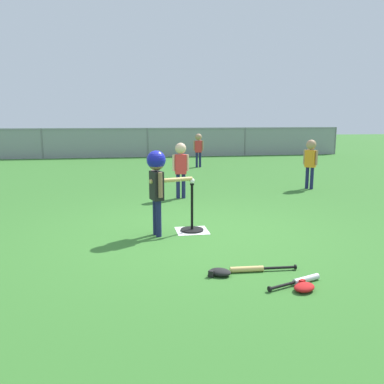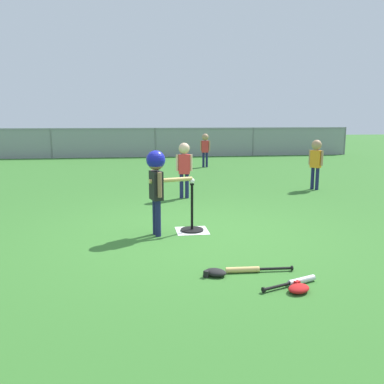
{
  "view_description": "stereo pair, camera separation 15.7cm",
  "coord_description": "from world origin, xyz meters",
  "px_view_note": "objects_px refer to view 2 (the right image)",
  "views": [
    {
      "loc": [
        -0.91,
        -5.22,
        1.56
      ],
      "look_at": [
        -0.01,
        0.18,
        0.55
      ],
      "focal_mm": 38.06,
      "sensor_mm": 36.0,
      "label": 1
    },
    {
      "loc": [
        -0.75,
        -5.24,
        1.56
      ],
      "look_at": [
        -0.01,
        0.18,
        0.55
      ],
      "focal_mm": 38.06,
      "sensor_mm": 36.0,
      "label": 2
    }
  ],
  "objects_px": {
    "fielder_deep_left": "(316,158)",
    "glove_by_plate": "(299,288)",
    "spare_bat_silver": "(296,282)",
    "glove_near_bats": "(215,272)",
    "batting_tee": "(192,223)",
    "baseball_on_tee": "(192,181)",
    "fielder_deep_center": "(184,163)",
    "batter_child": "(157,175)",
    "spare_bat_wood": "(250,269)",
    "fielder_deep_right": "(205,146)"
  },
  "relations": [
    {
      "from": "fielder_deep_left",
      "to": "glove_by_plate",
      "type": "height_order",
      "value": "fielder_deep_left"
    },
    {
      "from": "spare_bat_silver",
      "to": "glove_near_bats",
      "type": "distance_m",
      "value": 0.79
    },
    {
      "from": "batting_tee",
      "to": "baseball_on_tee",
      "type": "bearing_deg",
      "value": 90.0
    },
    {
      "from": "glove_near_bats",
      "to": "spare_bat_silver",
      "type": "bearing_deg",
      "value": -23.97
    },
    {
      "from": "batting_tee",
      "to": "baseball_on_tee",
      "type": "xyz_separation_m",
      "value": [
        0.0,
        0.0,
        0.6
      ]
    },
    {
      "from": "fielder_deep_center",
      "to": "spare_bat_silver",
      "type": "height_order",
      "value": "fielder_deep_center"
    },
    {
      "from": "batter_child",
      "to": "spare_bat_wood",
      "type": "distance_m",
      "value": 1.87
    },
    {
      "from": "spare_bat_silver",
      "to": "spare_bat_wood",
      "type": "relative_size",
      "value": 0.85
    },
    {
      "from": "fielder_deep_left",
      "to": "spare_bat_wood",
      "type": "bearing_deg",
      "value": -121.13
    },
    {
      "from": "batting_tee",
      "to": "fielder_deep_center",
      "type": "distance_m",
      "value": 2.41
    },
    {
      "from": "fielder_deep_left",
      "to": "fielder_deep_right",
      "type": "bearing_deg",
      "value": 111.53
    },
    {
      "from": "baseball_on_tee",
      "to": "fielder_deep_right",
      "type": "height_order",
      "value": "fielder_deep_right"
    },
    {
      "from": "batter_child",
      "to": "fielder_deep_right",
      "type": "distance_m",
      "value": 7.61
    },
    {
      "from": "batting_tee",
      "to": "fielder_deep_left",
      "type": "height_order",
      "value": "fielder_deep_left"
    },
    {
      "from": "spare_bat_silver",
      "to": "glove_by_plate",
      "type": "distance_m",
      "value": 0.16
    },
    {
      "from": "fielder_deep_center",
      "to": "glove_by_plate",
      "type": "xyz_separation_m",
      "value": [
        0.52,
        -4.46,
        -0.66
      ]
    },
    {
      "from": "batter_child",
      "to": "spare_bat_wood",
      "type": "bearing_deg",
      "value": -59.56
    },
    {
      "from": "fielder_deep_center",
      "to": "glove_by_plate",
      "type": "relative_size",
      "value": 3.99
    },
    {
      "from": "baseball_on_tee",
      "to": "spare_bat_wood",
      "type": "relative_size",
      "value": 0.11
    },
    {
      "from": "baseball_on_tee",
      "to": "fielder_deep_right",
      "type": "xyz_separation_m",
      "value": [
        1.4,
        7.23,
        -0.03
      ]
    },
    {
      "from": "batter_child",
      "to": "fielder_deep_center",
      "type": "distance_m",
      "value": 2.56
    },
    {
      "from": "fielder_deep_left",
      "to": "spare_bat_silver",
      "type": "xyz_separation_m",
      "value": [
        -2.38,
        -4.88,
        -0.67
      ]
    },
    {
      "from": "batting_tee",
      "to": "fielder_deep_right",
      "type": "relative_size",
      "value": 0.63
    },
    {
      "from": "batter_child",
      "to": "spare_bat_silver",
      "type": "xyz_separation_m",
      "value": [
        1.21,
        -1.83,
        -0.78
      ]
    },
    {
      "from": "fielder_deep_right",
      "to": "spare_bat_silver",
      "type": "bearing_deg",
      "value": -94.2
    },
    {
      "from": "batting_tee",
      "to": "batter_child",
      "type": "height_order",
      "value": "batter_child"
    },
    {
      "from": "spare_bat_silver",
      "to": "glove_by_plate",
      "type": "xyz_separation_m",
      "value": [
        -0.04,
        -0.16,
        0.01
      ]
    },
    {
      "from": "batter_child",
      "to": "spare_bat_silver",
      "type": "distance_m",
      "value": 2.33
    },
    {
      "from": "baseball_on_tee",
      "to": "fielder_deep_right",
      "type": "bearing_deg",
      "value": 79.02
    },
    {
      "from": "spare_bat_silver",
      "to": "glove_near_bats",
      "type": "relative_size",
      "value": 2.2
    },
    {
      "from": "glove_by_plate",
      "to": "fielder_deep_right",
      "type": "bearing_deg",
      "value": 85.61
    },
    {
      "from": "glove_by_plate",
      "to": "fielder_deep_center",
      "type": "bearing_deg",
      "value": 96.65
    },
    {
      "from": "fielder_deep_right",
      "to": "fielder_deep_left",
      "type": "distance_m",
      "value": 4.64
    },
    {
      "from": "batting_tee",
      "to": "glove_near_bats",
      "type": "relative_size",
      "value": 2.46
    },
    {
      "from": "baseball_on_tee",
      "to": "fielder_deep_right",
      "type": "relative_size",
      "value": 0.07
    },
    {
      "from": "baseball_on_tee",
      "to": "spare_bat_silver",
      "type": "xyz_separation_m",
      "value": [
        0.73,
        -1.97,
        -0.67
      ]
    },
    {
      "from": "fielder_deep_right",
      "to": "glove_near_bats",
      "type": "height_order",
      "value": "fielder_deep_right"
    },
    {
      "from": "fielder_deep_right",
      "to": "spare_bat_wood",
      "type": "relative_size",
      "value": 1.51
    },
    {
      "from": "spare_bat_silver",
      "to": "fielder_deep_center",
      "type": "bearing_deg",
      "value": 97.45
    },
    {
      "from": "baseball_on_tee",
      "to": "glove_near_bats",
      "type": "distance_m",
      "value": 1.78
    },
    {
      "from": "glove_by_plate",
      "to": "spare_bat_wood",
      "type": "bearing_deg",
      "value": 120.67
    },
    {
      "from": "spare_bat_silver",
      "to": "spare_bat_wood",
      "type": "xyz_separation_m",
      "value": [
        -0.35,
        0.36,
        0.0
      ]
    },
    {
      "from": "baseball_on_tee",
      "to": "glove_near_bats",
      "type": "relative_size",
      "value": 0.27
    },
    {
      "from": "batter_child",
      "to": "spare_bat_wood",
      "type": "height_order",
      "value": "batter_child"
    },
    {
      "from": "baseball_on_tee",
      "to": "glove_by_plate",
      "type": "bearing_deg",
      "value": -72.2
    },
    {
      "from": "fielder_deep_center",
      "to": "fielder_deep_left",
      "type": "relative_size",
      "value": 1.0
    },
    {
      "from": "fielder_deep_left",
      "to": "batter_child",
      "type": "bearing_deg",
      "value": -139.59
    },
    {
      "from": "fielder_deep_right",
      "to": "spare_bat_silver",
      "type": "height_order",
      "value": "fielder_deep_right"
    },
    {
      "from": "fielder_deep_left",
      "to": "glove_near_bats",
      "type": "relative_size",
      "value": 3.99
    },
    {
      "from": "fielder_deep_right",
      "to": "glove_by_plate",
      "type": "xyz_separation_m",
      "value": [
        -0.72,
        -9.36,
        -0.64
      ]
    }
  ]
}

